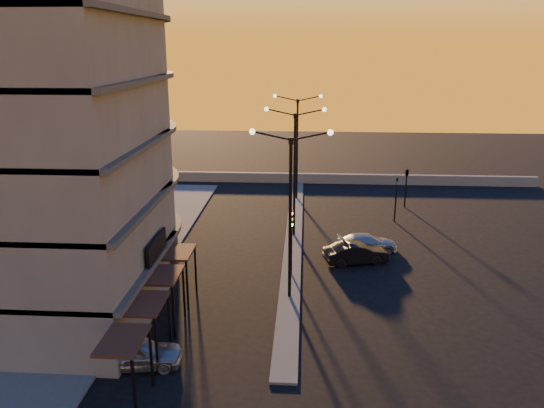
{
  "coord_description": "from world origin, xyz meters",
  "views": [
    {
      "loc": [
        0.74,
        -26.97,
        13.61
      ],
      "look_at": [
        -1.38,
        6.27,
        3.6
      ],
      "focal_mm": 35.0,
      "sensor_mm": 36.0,
      "label": 1
    }
  ],
  "objects_px": {
    "streetlamp_mid": "(295,163)",
    "car_sedan": "(356,253)",
    "traffic_light_main": "(291,232)",
    "car_wagon": "(367,243)",
    "car_hatchback": "(136,353)"
  },
  "relations": [
    {
      "from": "car_hatchback",
      "to": "car_wagon",
      "type": "distance_m",
      "value": 18.53
    },
    {
      "from": "traffic_light_main",
      "to": "car_hatchback",
      "type": "relative_size",
      "value": 1.07
    },
    {
      "from": "traffic_light_main",
      "to": "car_hatchback",
      "type": "xyz_separation_m",
      "value": [
        -6.5,
        -9.9,
        -2.21
      ]
    },
    {
      "from": "car_hatchback",
      "to": "car_sedan",
      "type": "height_order",
      "value": "car_sedan"
    },
    {
      "from": "car_sedan",
      "to": "car_wagon",
      "type": "height_order",
      "value": "car_sedan"
    },
    {
      "from": "streetlamp_mid",
      "to": "car_sedan",
      "type": "height_order",
      "value": "streetlamp_mid"
    },
    {
      "from": "car_hatchback",
      "to": "car_wagon",
      "type": "bearing_deg",
      "value": -46.08
    },
    {
      "from": "traffic_light_main",
      "to": "car_hatchback",
      "type": "distance_m",
      "value": 12.05
    },
    {
      "from": "traffic_light_main",
      "to": "car_wagon",
      "type": "bearing_deg",
      "value": 41.67
    },
    {
      "from": "car_hatchback",
      "to": "car_sedan",
      "type": "distance_m",
      "value": 16.28
    },
    {
      "from": "streetlamp_mid",
      "to": "car_sedan",
      "type": "bearing_deg",
      "value": -48.63
    },
    {
      "from": "car_sedan",
      "to": "traffic_light_main",
      "type": "bearing_deg",
      "value": 105.27
    },
    {
      "from": "car_wagon",
      "to": "car_sedan",
      "type": "bearing_deg",
      "value": 146.81
    },
    {
      "from": "traffic_light_main",
      "to": "car_wagon",
      "type": "distance_m",
      "value": 7.21
    },
    {
      "from": "streetlamp_mid",
      "to": "traffic_light_main",
      "type": "xyz_separation_m",
      "value": [
        0.0,
        -7.13,
        -2.7
      ]
    }
  ]
}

